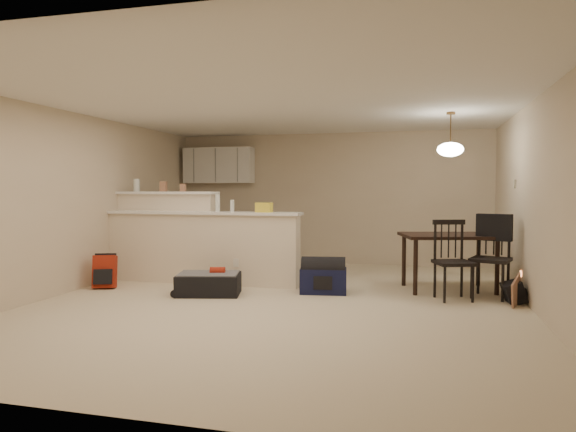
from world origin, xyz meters
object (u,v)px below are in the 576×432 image
(pendant_lamp, at_px, (450,149))
(suitcase, at_px, (209,284))
(black_daypack, at_px, (514,292))
(dining_chair_far, at_px, (490,257))
(dining_chair_near, at_px, (454,260))
(red_backpack, at_px, (105,272))
(navy_duffel, at_px, (323,281))
(dining_table, at_px, (449,241))

(pendant_lamp, distance_m, suitcase, 3.83)
(suitcase, distance_m, black_daypack, 3.94)
(pendant_lamp, xyz_separation_m, black_daypack, (0.75, -0.65, -1.86))
(pendant_lamp, relative_size, dining_chair_far, 0.58)
(pendant_lamp, height_order, black_daypack, pendant_lamp)
(dining_chair_near, bearing_deg, dining_chair_far, 10.15)
(red_backpack, xyz_separation_m, navy_duffel, (3.12, 0.42, -0.06))
(dining_table, xyz_separation_m, black_daypack, (0.75, -0.65, -0.57))
(red_backpack, xyz_separation_m, black_daypack, (5.55, 0.42, -0.10))
(dining_chair_near, bearing_deg, pendant_lamp, 73.84)
(dining_chair_far, relative_size, navy_duffel, 1.71)
(suitcase, bearing_deg, navy_duffel, 4.55)
(red_backpack, bearing_deg, black_daypack, -17.34)
(suitcase, relative_size, black_daypack, 2.78)
(pendant_lamp, height_order, dining_chair_near, pendant_lamp)
(dining_table, distance_m, black_daypack, 1.14)
(suitcase, bearing_deg, dining_chair_near, -4.97)
(dining_table, relative_size, dining_chair_far, 1.35)
(dining_chair_far, xyz_separation_m, suitcase, (-3.66, -0.73, -0.40))
(dining_chair_far, xyz_separation_m, navy_duffel, (-2.18, -0.25, -0.37))
(dining_table, height_order, pendant_lamp, pendant_lamp)
(navy_duffel, bearing_deg, dining_table, 13.13)
(suitcase, bearing_deg, black_daypack, -6.36)
(red_backpack, bearing_deg, dining_table, -9.14)
(dining_chair_near, bearing_deg, navy_duffel, 160.90)
(pendant_lamp, relative_size, suitcase, 0.74)
(dining_chair_far, distance_m, black_daypack, 0.54)
(red_backpack, bearing_deg, dining_chair_near, -16.80)
(dining_table, xyz_separation_m, pendant_lamp, (0.00, 0.00, 1.29))
(pendant_lamp, bearing_deg, black_daypack, -40.56)
(dining_chair_near, bearing_deg, dining_table, 73.84)
(pendant_lamp, relative_size, dining_chair_near, 0.60)
(dining_table, relative_size, red_backpack, 3.09)
(pendant_lamp, xyz_separation_m, navy_duffel, (-1.67, -0.65, -1.82))
(dining_chair_far, height_order, red_backpack, dining_chair_far)
(pendant_lamp, distance_m, black_daypack, 2.11)
(pendant_lamp, relative_size, red_backpack, 1.32)
(dining_chair_near, relative_size, suitcase, 1.23)
(suitcase, relative_size, red_backpack, 1.78)
(dining_chair_near, bearing_deg, red_backpack, 166.13)
(suitcase, distance_m, navy_duffel, 1.56)
(red_backpack, bearing_deg, pendant_lamp, -9.14)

